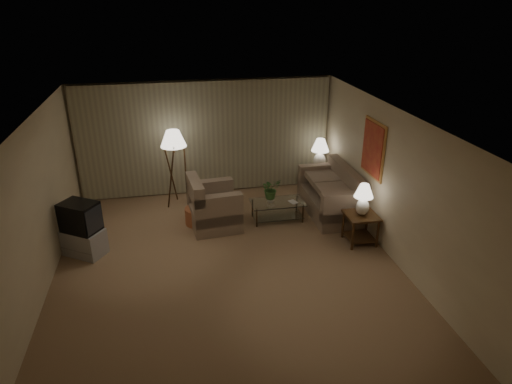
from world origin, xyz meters
TOP-DOWN VIEW (x-y plane):
  - ground at (0.00, 0.00)m, footprint 7.00×7.00m
  - room_shell at (0.02, 1.51)m, footprint 6.04×7.02m
  - sofa at (2.50, 1.69)m, footprint 1.87×0.94m
  - armchair at (-0.04, 1.56)m, footprint 1.21×1.16m
  - side_table_near at (2.65, 0.34)m, footprint 0.60×0.60m
  - side_table_far at (2.65, 2.90)m, footprint 0.46×0.39m
  - table_lamp_near at (2.65, 0.34)m, footprint 0.37×0.37m
  - table_lamp_far at (2.65, 2.90)m, footprint 0.42×0.42m
  - coffee_table at (1.30, 1.59)m, footprint 1.14×0.62m
  - tv_cabinet at (-2.55, 0.92)m, footprint 1.15×1.13m
  - crt_tv at (-2.55, 0.92)m, footprint 1.06×1.05m
  - floor_lamp at (-0.77, 2.79)m, footprint 0.57×0.57m
  - ottoman at (-0.38, 1.75)m, footprint 0.65×0.65m
  - vase at (1.15, 1.59)m, footprint 0.20×0.20m
  - flowers at (1.15, 1.59)m, footprint 0.48×0.44m
  - book at (1.55, 1.49)m, footprint 0.20×0.23m

SIDE VIEW (x-z plane):
  - ground at x=0.00m, z-range 0.00..0.00m
  - ottoman at x=-0.38m, z-range 0.00..0.36m
  - tv_cabinet at x=-2.55m, z-range 0.00..0.50m
  - coffee_table at x=1.30m, z-range 0.07..0.48m
  - side_table_far at x=2.65m, z-range 0.09..0.69m
  - sofa at x=2.50m, z-range 0.00..0.83m
  - side_table_near at x=2.65m, z-range 0.12..0.72m
  - book at x=1.55m, z-range 0.41..0.43m
  - armchair at x=-0.04m, z-range 0.00..0.86m
  - vase at x=1.15m, z-range 0.42..0.58m
  - crt_tv at x=-2.55m, z-range 0.50..1.05m
  - flowers at x=1.15m, z-range 0.58..1.02m
  - floor_lamp at x=-0.77m, z-range 0.04..1.80m
  - table_lamp_near at x=2.65m, z-range 0.66..1.29m
  - table_lamp_far at x=2.65m, z-range 0.67..1.40m
  - room_shell at x=0.02m, z-range 0.39..3.11m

